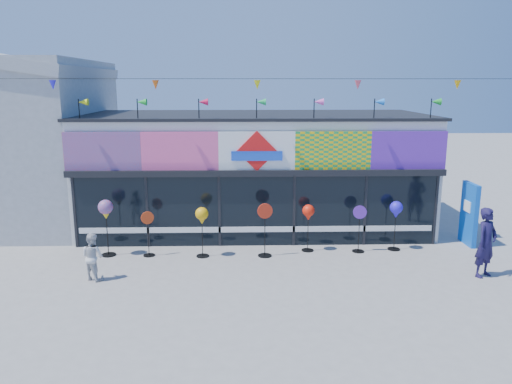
{
  "coord_description": "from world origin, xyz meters",
  "views": [
    {
      "loc": [
        -0.44,
        -12.09,
        5.18
      ],
      "look_at": [
        -0.06,
        2.0,
        2.09
      ],
      "focal_mm": 35.0,
      "sensor_mm": 36.0,
      "label": 1
    }
  ],
  "objects_px": {
    "spinner_3": "(265,229)",
    "spinner_6": "(396,211)",
    "spinner_4": "(308,214)",
    "spinner_5": "(359,228)",
    "spinner_0": "(106,211)",
    "child": "(92,257)",
    "spinner_2": "(202,217)",
    "blue_sign": "(469,214)",
    "adult_man": "(486,243)",
    "spinner_1": "(148,233)"
  },
  "relations": [
    {
      "from": "spinner_4",
      "to": "child",
      "type": "bearing_deg",
      "value": -160.21
    },
    {
      "from": "spinner_5",
      "to": "spinner_4",
      "type": "bearing_deg",
      "value": 175.13
    },
    {
      "from": "spinner_4",
      "to": "spinner_5",
      "type": "distance_m",
      "value": 1.63
    },
    {
      "from": "spinner_1",
      "to": "adult_man",
      "type": "relative_size",
      "value": 0.73
    },
    {
      "from": "spinner_4",
      "to": "spinner_5",
      "type": "relative_size",
      "value": 1.01
    },
    {
      "from": "blue_sign",
      "to": "child",
      "type": "bearing_deg",
      "value": -166.87
    },
    {
      "from": "blue_sign",
      "to": "spinner_5",
      "type": "relative_size",
      "value": 1.37
    },
    {
      "from": "spinner_5",
      "to": "spinner_6",
      "type": "distance_m",
      "value": 1.28
    },
    {
      "from": "spinner_1",
      "to": "spinner_6",
      "type": "distance_m",
      "value": 7.7
    },
    {
      "from": "spinner_1",
      "to": "spinner_6",
      "type": "xyz_separation_m",
      "value": [
        7.67,
        0.38,
        0.52
      ]
    },
    {
      "from": "spinner_2",
      "to": "spinner_4",
      "type": "relative_size",
      "value": 1.03
    },
    {
      "from": "spinner_3",
      "to": "spinner_6",
      "type": "height_order",
      "value": "spinner_3"
    },
    {
      "from": "spinner_5",
      "to": "child",
      "type": "height_order",
      "value": "spinner_5"
    },
    {
      "from": "spinner_3",
      "to": "child",
      "type": "distance_m",
      "value": 5.0
    },
    {
      "from": "blue_sign",
      "to": "spinner_1",
      "type": "relative_size",
      "value": 1.46
    },
    {
      "from": "spinner_6",
      "to": "spinner_0",
      "type": "bearing_deg",
      "value": -178.01
    },
    {
      "from": "spinner_3",
      "to": "spinner_4",
      "type": "distance_m",
      "value": 1.48
    },
    {
      "from": "spinner_0",
      "to": "spinner_2",
      "type": "height_order",
      "value": "spinner_0"
    },
    {
      "from": "spinner_2",
      "to": "spinner_5",
      "type": "distance_m",
      "value": 4.87
    },
    {
      "from": "spinner_3",
      "to": "spinner_6",
      "type": "relative_size",
      "value": 1.05
    },
    {
      "from": "spinner_4",
      "to": "spinner_6",
      "type": "bearing_deg",
      "value": 0.82
    },
    {
      "from": "spinner_0",
      "to": "spinner_1",
      "type": "bearing_deg",
      "value": -3.04
    },
    {
      "from": "spinner_0",
      "to": "spinner_1",
      "type": "relative_size",
      "value": 1.25
    },
    {
      "from": "blue_sign",
      "to": "spinner_1",
      "type": "distance_m",
      "value": 10.28
    },
    {
      "from": "spinner_3",
      "to": "adult_man",
      "type": "bearing_deg",
      "value": -16.68
    },
    {
      "from": "blue_sign",
      "to": "adult_man",
      "type": "relative_size",
      "value": 1.06
    },
    {
      "from": "spinner_6",
      "to": "child",
      "type": "relative_size",
      "value": 1.22
    },
    {
      "from": "adult_man",
      "to": "child",
      "type": "relative_size",
      "value": 1.49
    },
    {
      "from": "spinner_0",
      "to": "spinner_5",
      "type": "distance_m",
      "value": 7.77
    },
    {
      "from": "spinner_1",
      "to": "child",
      "type": "height_order",
      "value": "spinner_1"
    },
    {
      "from": "blue_sign",
      "to": "spinner_0",
      "type": "bearing_deg",
      "value": -176.28
    },
    {
      "from": "spinner_1",
      "to": "spinner_2",
      "type": "distance_m",
      "value": 1.73
    },
    {
      "from": "child",
      "to": "spinner_0",
      "type": "bearing_deg",
      "value": -57.99
    },
    {
      "from": "child",
      "to": "spinner_6",
      "type": "bearing_deg",
      "value": -137.08
    },
    {
      "from": "spinner_5",
      "to": "adult_man",
      "type": "bearing_deg",
      "value": -35.33
    },
    {
      "from": "spinner_6",
      "to": "spinner_5",
      "type": "bearing_deg",
      "value": -171.63
    },
    {
      "from": "spinner_6",
      "to": "child",
      "type": "bearing_deg",
      "value": -165.87
    },
    {
      "from": "spinner_2",
      "to": "child",
      "type": "bearing_deg",
      "value": -148.16
    },
    {
      "from": "spinner_0",
      "to": "spinner_5",
      "type": "relative_size",
      "value": 1.18
    },
    {
      "from": "spinner_0",
      "to": "spinner_2",
      "type": "xyz_separation_m",
      "value": [
        2.9,
        -0.18,
        -0.17
      ]
    },
    {
      "from": "blue_sign",
      "to": "spinner_6",
      "type": "relative_size",
      "value": 1.29
    },
    {
      "from": "blue_sign",
      "to": "adult_man",
      "type": "bearing_deg",
      "value": -105.97
    },
    {
      "from": "spinner_0",
      "to": "spinner_6",
      "type": "distance_m",
      "value": 8.93
    },
    {
      "from": "spinner_2",
      "to": "adult_man",
      "type": "distance_m",
      "value": 8.02
    },
    {
      "from": "spinner_4",
      "to": "blue_sign",
      "type": "bearing_deg",
      "value": 5.91
    },
    {
      "from": "adult_man",
      "to": "spinner_5",
      "type": "bearing_deg",
      "value": 112.38
    },
    {
      "from": "spinner_5",
      "to": "child",
      "type": "distance_m",
      "value": 7.91
    },
    {
      "from": "spinner_0",
      "to": "child",
      "type": "distance_m",
      "value": 2.06
    },
    {
      "from": "spinner_4",
      "to": "spinner_5",
      "type": "xyz_separation_m",
      "value": [
        1.58,
        -0.13,
        -0.41
      ]
    },
    {
      "from": "spinner_4",
      "to": "adult_man",
      "type": "height_order",
      "value": "adult_man"
    }
  ]
}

